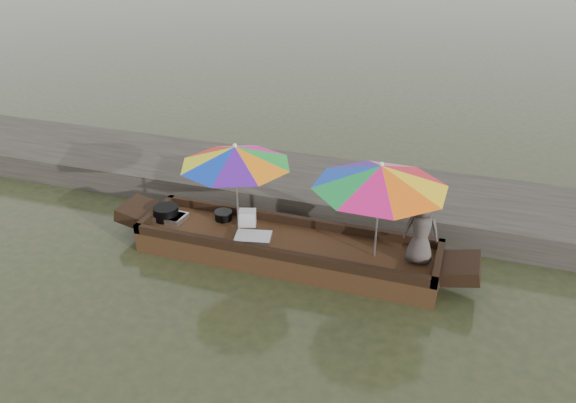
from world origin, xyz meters
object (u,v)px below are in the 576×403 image
(umbrella_bow, at_px, (237,190))
(tray_crayfish, at_px, (169,217))
(supply_bag, at_px, (248,218))
(boat_hull, at_px, (286,250))
(charcoal_grill, at_px, (223,216))
(cooking_pot, at_px, (166,213))
(tray_scallop, at_px, (253,237))
(vendor, at_px, (421,231))
(umbrella_stern, at_px, (378,211))

(umbrella_bow, bearing_deg, tray_crayfish, 179.13)
(supply_bag, bearing_deg, boat_hull, -19.97)
(charcoal_grill, bearing_deg, cooking_pot, -162.66)
(tray_scallop, relative_size, umbrella_bow, 0.32)
(supply_bag, relative_size, umbrella_bow, 0.16)
(umbrella_bow, bearing_deg, vendor, 1.14)
(tray_crayfish, bearing_deg, umbrella_stern, -0.32)
(boat_hull, bearing_deg, umbrella_bow, 180.00)
(tray_scallop, bearing_deg, umbrella_stern, 3.74)
(tray_crayfish, distance_m, tray_scallop, 1.62)
(charcoal_grill, bearing_deg, tray_scallop, -31.24)
(boat_hull, relative_size, charcoal_grill, 16.65)
(tray_scallop, height_order, umbrella_stern, umbrella_stern)
(umbrella_stern, bearing_deg, supply_bag, 172.68)
(tray_crayfish, bearing_deg, boat_hull, -0.53)
(tray_scallop, xyz_separation_m, vendor, (2.59, 0.18, 0.50))
(charcoal_grill, xyz_separation_m, umbrella_stern, (2.67, -0.31, 0.71))
(boat_hull, distance_m, vendor, 2.20)
(cooking_pot, bearing_deg, vendor, 0.48)
(tray_crayfish, xyz_separation_m, supply_bag, (1.35, 0.26, 0.09))
(cooking_pot, xyz_separation_m, umbrella_bow, (1.36, -0.02, 0.66))
(charcoal_grill, relative_size, umbrella_stern, 0.15)
(charcoal_grill, bearing_deg, umbrella_bow, -36.90)
(vendor, height_order, umbrella_bow, umbrella_bow)
(tray_crayfish, distance_m, supply_bag, 1.38)
(boat_hull, bearing_deg, tray_crayfish, 179.47)
(charcoal_grill, height_order, umbrella_stern, umbrella_stern)
(boat_hull, height_order, vendor, vendor)
(cooking_pot, xyz_separation_m, supply_bag, (1.40, 0.26, 0.02))
(supply_bag, bearing_deg, tray_scallop, -57.03)
(tray_crayfish, xyz_separation_m, charcoal_grill, (0.89, 0.29, 0.02))
(boat_hull, distance_m, supply_bag, 0.89)
(tray_crayfish, relative_size, umbrella_bow, 0.32)
(boat_hull, relative_size, supply_bag, 17.36)
(supply_bag, height_order, umbrella_bow, umbrella_bow)
(boat_hull, xyz_separation_m, supply_bag, (-0.78, 0.28, 0.30))
(tray_scallop, bearing_deg, boat_hull, 13.88)
(tray_scallop, xyz_separation_m, charcoal_grill, (-0.73, 0.44, 0.04))
(charcoal_grill, distance_m, umbrella_bow, 0.88)
(boat_hull, bearing_deg, charcoal_grill, 165.80)
(tray_scallop, distance_m, charcoal_grill, 0.85)
(umbrella_stern, bearing_deg, vendor, 5.06)
(charcoal_grill, relative_size, vendor, 0.28)
(tray_crayfish, height_order, charcoal_grill, charcoal_grill)
(tray_crayfish, relative_size, supply_bag, 2.05)
(boat_hull, relative_size, vendor, 4.59)
(boat_hull, distance_m, tray_scallop, 0.57)
(tray_scallop, xyz_separation_m, umbrella_stern, (1.94, 0.13, 0.74))
(tray_crayfish, distance_m, charcoal_grill, 0.94)
(tray_crayfish, distance_m, umbrella_bow, 1.50)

